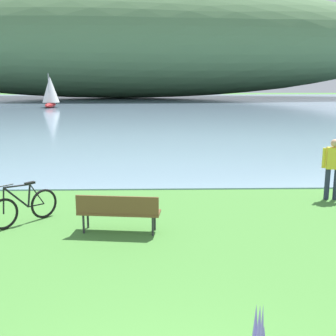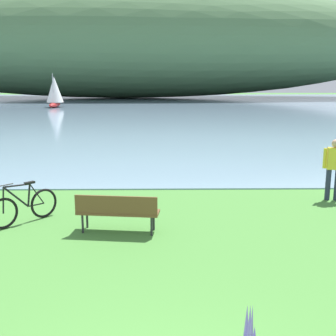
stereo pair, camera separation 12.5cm
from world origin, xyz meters
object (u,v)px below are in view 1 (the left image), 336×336
(park_bench_near_camera, at_px, (118,210))
(sailboat_nearest_to_shore, at_px, (50,92))
(bicycle_leaning_near_bench, at_px, (24,207))
(person_at_shoreline, at_px, (333,165))

(park_bench_near_camera, xyz_separation_m, sailboat_nearest_to_shore, (-11.65, 41.52, 1.36))
(park_bench_near_camera, bearing_deg, sailboat_nearest_to_shore, 105.68)
(bicycle_leaning_near_bench, relative_size, person_at_shoreline, 0.80)
(bicycle_leaning_near_bench, xyz_separation_m, sailboat_nearest_to_shore, (-9.40, 40.84, 1.48))
(park_bench_near_camera, relative_size, sailboat_nearest_to_shore, 0.47)
(park_bench_near_camera, relative_size, bicycle_leaning_near_bench, 1.35)
(person_at_shoreline, bearing_deg, bicycle_leaning_near_bench, -167.14)
(park_bench_near_camera, height_order, sailboat_nearest_to_shore, sailboat_nearest_to_shore)
(bicycle_leaning_near_bench, bearing_deg, sailboat_nearest_to_shore, 102.96)
(bicycle_leaning_near_bench, xyz_separation_m, person_at_shoreline, (7.98, 1.82, 0.58))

